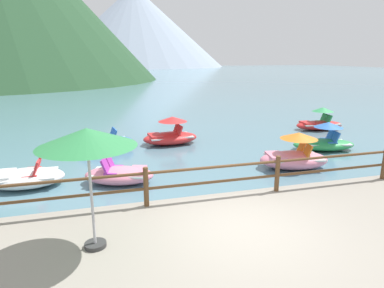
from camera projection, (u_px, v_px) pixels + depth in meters
ground_plane at (118, 87)px, 44.33m from camera, size 200.00×200.00×0.00m
dock_railing at (215, 176)px, 8.23m from camera, size 23.92×0.12×0.95m
beach_umbrella at (87, 139)px, 5.71m from camera, size 1.70×1.70×2.24m
pedal_boat_0 at (105, 143)px, 14.09m from camera, size 2.53×1.53×0.90m
pedal_boat_1 at (294, 156)px, 11.78m from camera, size 2.60×1.77×1.28m
pedal_boat_2 at (324, 141)px, 14.11m from camera, size 2.77×1.75×1.19m
pedal_boat_4 at (319, 123)px, 18.07m from camera, size 2.68×1.42×1.20m
pedal_boat_5 at (26, 178)px, 10.12m from camera, size 2.18×1.40×0.86m
pedal_boat_6 at (120, 175)px, 10.41m from camera, size 2.38×1.76×0.84m
pedal_boat_7 at (170, 135)px, 15.07m from camera, size 2.52×1.49×1.24m
distant_peak at (135, 27)px, 133.21m from camera, size 69.52×69.52×30.44m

